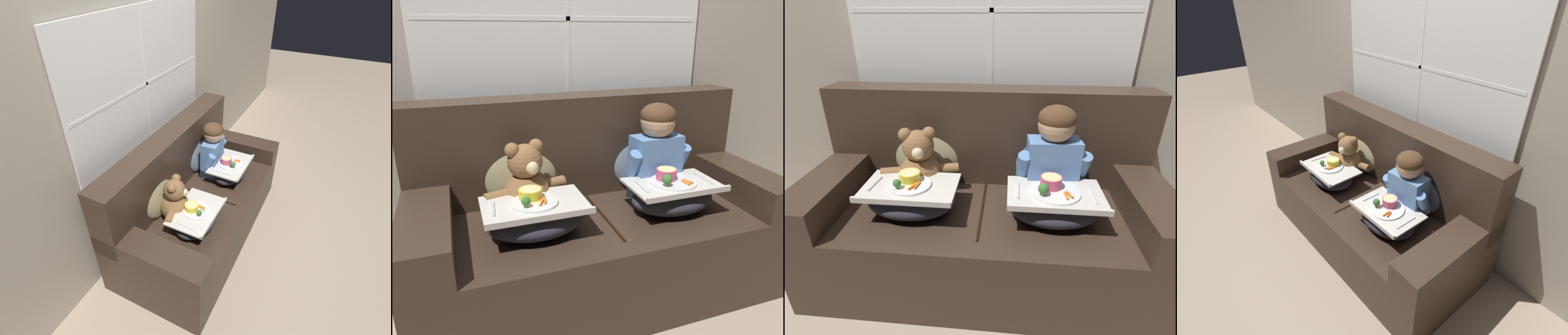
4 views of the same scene
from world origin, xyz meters
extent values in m
plane|color=tan|center=(0.00, 0.00, 0.00)|extent=(14.00, 14.00, 0.00)
cube|color=#A89E8E|center=(0.00, 0.56, 1.30)|extent=(8.00, 0.05, 2.60)
cube|color=white|center=(0.00, 0.52, 1.42)|extent=(1.68, 0.02, 1.12)
cube|color=black|center=(0.00, 0.52, 1.42)|extent=(1.63, 0.01, 1.07)
cube|color=white|center=(0.00, 0.51, 1.42)|extent=(0.02, 0.02, 1.07)
cube|color=white|center=(0.00, 0.51, 1.42)|extent=(1.63, 0.02, 0.02)
cube|color=#38281E|center=(0.00, 0.00, 0.23)|extent=(1.88, 0.87, 0.46)
cube|color=#38281E|center=(0.00, 0.32, 0.74)|extent=(1.88, 0.22, 0.56)
cube|color=#38281E|center=(-0.83, 0.00, 0.55)|extent=(0.22, 0.87, 0.17)
cube|color=#38281E|center=(0.83, 0.00, 0.55)|extent=(0.22, 0.87, 0.17)
cube|color=black|center=(0.00, -0.02, 0.47)|extent=(0.01, 0.61, 0.01)
ellipsoid|color=slate|center=(0.36, 0.24, 0.66)|extent=(0.41, 0.20, 0.42)
ellipsoid|color=tan|center=(-0.36, 0.24, 0.66)|extent=(0.41, 0.20, 0.43)
cube|color=#5B84BC|center=(0.36, 0.08, 0.64)|extent=(0.28, 0.16, 0.36)
sphere|color=tan|center=(0.36, 0.08, 0.90)|extent=(0.19, 0.19, 0.19)
ellipsoid|color=#4C331E|center=(0.36, 0.08, 0.93)|extent=(0.19, 0.19, 0.13)
cylinder|color=#5B84BC|center=(0.21, 0.05, 0.67)|extent=(0.08, 0.15, 0.20)
cylinder|color=#5B84BC|center=(0.52, 0.07, 0.67)|extent=(0.08, 0.15, 0.20)
sphere|color=brown|center=(-0.36, 0.08, 0.58)|extent=(0.24, 0.24, 0.24)
sphere|color=brown|center=(-0.36, 0.08, 0.76)|extent=(0.17, 0.17, 0.17)
sphere|color=brown|center=(-0.42, 0.06, 0.83)|extent=(0.07, 0.07, 0.07)
sphere|color=brown|center=(-0.30, 0.09, 0.83)|extent=(0.07, 0.07, 0.07)
sphere|color=beige|center=(-0.34, 0.00, 0.75)|extent=(0.06, 0.06, 0.06)
sphere|color=black|center=(-0.34, -0.01, 0.75)|extent=(0.02, 0.02, 0.02)
cylinder|color=brown|center=(-0.51, 0.04, 0.61)|extent=(0.13, 0.09, 0.06)
cylinder|color=brown|center=(-0.21, 0.11, 0.61)|extent=(0.13, 0.09, 0.06)
cylinder|color=brown|center=(-0.38, -0.05, 0.49)|extent=(0.09, 0.12, 0.06)
cylinder|color=brown|center=(-0.28, -0.03, 0.49)|extent=(0.09, 0.12, 0.06)
ellipsoid|color=#2D2D38|center=(0.36, -0.12, 0.53)|extent=(0.44, 0.30, 0.14)
cube|color=beige|center=(0.36, -0.12, 0.61)|extent=(0.46, 0.32, 0.01)
cube|color=beige|center=(0.36, -0.27, 0.63)|extent=(0.46, 0.02, 0.02)
cylinder|color=silver|center=(0.36, -0.12, 0.62)|extent=(0.24, 0.24, 0.01)
cylinder|color=#D64C70|center=(0.34, -0.08, 0.66)|extent=(0.11, 0.11, 0.05)
cylinder|color=#E5D189|center=(0.34, -0.08, 0.68)|extent=(0.09, 0.09, 0.01)
sphere|color=#38702D|center=(0.30, -0.16, 0.67)|extent=(0.05, 0.05, 0.05)
cylinder|color=#7A9E56|center=(0.30, -0.16, 0.64)|extent=(0.02, 0.02, 0.02)
cylinder|color=orange|center=(0.40, -0.17, 0.64)|extent=(0.02, 0.06, 0.01)
cylinder|color=orange|center=(0.42, -0.16, 0.64)|extent=(0.03, 0.06, 0.01)
cube|color=silver|center=(0.18, -0.12, 0.62)|extent=(0.01, 0.14, 0.01)
cube|color=silver|center=(0.54, -0.12, 0.62)|extent=(0.01, 0.17, 0.01)
ellipsoid|color=#2D2D38|center=(-0.36, -0.12, 0.53)|extent=(0.45, 0.31, 0.14)
cube|color=beige|center=(-0.36, -0.12, 0.61)|extent=(0.47, 0.32, 0.01)
cube|color=beige|center=(-0.36, -0.27, 0.63)|extent=(0.47, 0.02, 0.02)
cylinder|color=silver|center=(-0.36, -0.12, 0.62)|extent=(0.21, 0.21, 0.01)
cylinder|color=yellow|center=(-0.37, -0.08, 0.65)|extent=(0.11, 0.11, 0.05)
cylinder|color=#E5D189|center=(-0.37, -0.08, 0.67)|extent=(0.09, 0.09, 0.01)
sphere|color=#38702D|center=(-0.41, -0.16, 0.66)|extent=(0.04, 0.04, 0.04)
cylinder|color=#7A9E56|center=(-0.41, -0.16, 0.64)|extent=(0.02, 0.02, 0.02)
cylinder|color=orange|center=(-0.34, -0.15, 0.64)|extent=(0.04, 0.07, 0.01)
cylinder|color=orange|center=(-0.32, -0.14, 0.64)|extent=(0.02, 0.06, 0.01)
cube|color=silver|center=(-0.55, -0.12, 0.62)|extent=(0.02, 0.14, 0.01)
camera|label=1|loc=(-1.91, -0.89, 2.28)|focal=28.00mm
camera|label=2|loc=(-0.66, -1.67, 1.36)|focal=35.00mm
camera|label=3|loc=(0.12, -1.41, 1.39)|focal=28.00mm
camera|label=4|loc=(1.55, -1.24, 1.97)|focal=28.00mm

